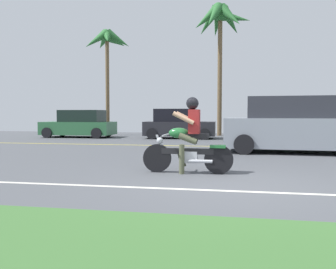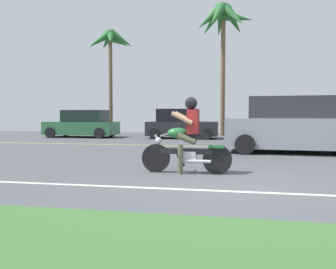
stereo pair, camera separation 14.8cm
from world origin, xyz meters
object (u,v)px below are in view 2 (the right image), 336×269
at_px(motorcyclist, 187,141).
at_px(suv_nearby, 300,126).
at_px(parked_car_2, 283,125).
at_px(palm_tree_0, 110,44).
at_px(parked_car_0, 83,124).
at_px(parked_car_1, 181,125).
at_px(palm_tree_1, 223,23).

bearing_deg(motorcyclist, suv_nearby, 58.40).
distance_m(parked_car_2, palm_tree_0, 11.16).
distance_m(motorcyclist, parked_car_0, 13.32).
xyz_separation_m(parked_car_1, palm_tree_0, (-4.66, 2.01, 4.71)).
height_order(parked_car_0, palm_tree_0, palm_tree_0).
relative_size(parked_car_0, parked_car_2, 0.93).
xyz_separation_m(motorcyclist, suv_nearby, (3.00, 4.88, 0.21)).
bearing_deg(parked_car_1, palm_tree_1, 54.81).
distance_m(suv_nearby, parked_car_1, 8.07).
height_order(suv_nearby, parked_car_1, suv_nearby).
xyz_separation_m(motorcyclist, palm_tree_0, (-6.67, 13.20, 4.73)).
distance_m(motorcyclist, parked_car_1, 11.37).
distance_m(suv_nearby, palm_tree_0, 13.54).
relative_size(parked_car_0, parked_car_1, 1.03).
distance_m(parked_car_1, palm_tree_0, 6.92).
distance_m(parked_car_1, parked_car_2, 5.12).
distance_m(suv_nearby, palm_tree_1, 11.14).
xyz_separation_m(palm_tree_0, palm_tree_1, (6.63, 0.80, 1.10)).
height_order(parked_car_0, parked_car_1, parked_car_1).
bearing_deg(parked_car_2, parked_car_0, 175.73).
distance_m(parked_car_0, parked_car_2, 10.53).
relative_size(parked_car_0, palm_tree_0, 0.61).
height_order(parked_car_0, parked_car_2, parked_car_2).
xyz_separation_m(motorcyclist, parked_car_1, (-2.01, 11.20, 0.02)).
distance_m(parked_car_1, palm_tree_1, 6.75).
height_order(parked_car_1, palm_tree_0, palm_tree_0).
bearing_deg(parked_car_0, palm_tree_1, 21.76).
xyz_separation_m(parked_car_2, palm_tree_0, (-9.69, 2.96, 4.68)).
height_order(motorcyclist, parked_car_1, motorcyclist).
relative_size(parked_car_0, palm_tree_1, 0.50).
distance_m(suv_nearby, parked_car_0, 12.15).
bearing_deg(palm_tree_1, palm_tree_0, -173.15).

